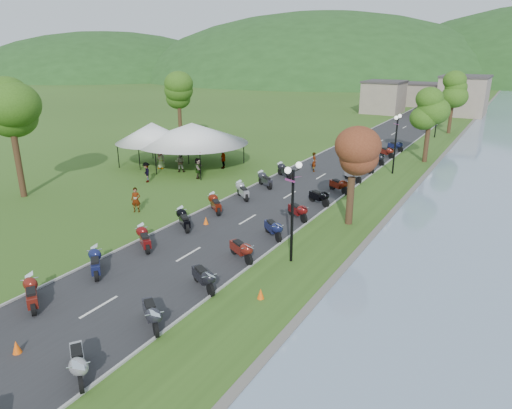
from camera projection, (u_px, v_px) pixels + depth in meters
The scene contains 13 objects.
road at pixel (345, 162), 43.58m from camera, with size 7.00×120.00×0.02m, color #29292C.
hills_backdrop at pixel (488, 78), 174.46m from camera, with size 360.00×120.00×76.00m, color #285621, non-canonical shape.
far_building at pixel (423, 96), 80.54m from camera, with size 18.00×16.00×5.00m, color gray.
moto_row_left at pixel (121, 251), 23.11m from camera, with size 2.60×39.44×1.10m, color #331411, non-canonical shape.
moto_row_right at pixel (310, 204), 30.13m from camera, with size 2.60×46.54×1.10m, color #331411, non-canonical shape.
vendor_tent_main at pixel (193, 145), 41.41m from camera, with size 6.76×6.76×4.00m, color white, non-canonical shape.
vendor_tent_side at pixel (153, 144), 41.66m from camera, with size 4.47×4.47×4.00m, color white, non-canonical shape.
tree_park_left at pixel (12, 127), 31.82m from camera, with size 3.69×3.69×10.24m, color #3C6E1A, non-canonical shape.
tree_lakeside at pixel (352, 171), 27.10m from camera, with size 2.44×2.44×6.77m, color #3C6E1A, non-canonical shape.
pedestrian_a at pixel (137, 212), 30.25m from camera, with size 0.61×0.45×1.67m, color slate.
pedestrian_b at pixel (181, 172), 40.18m from camera, with size 0.87×0.48×1.79m, color slate.
pedestrian_c at pixel (147, 182), 37.08m from camera, with size 1.06×0.44×1.64m, color slate.
traffic_cone_near at pixel (16, 347), 16.08m from camera, with size 0.33×0.33×0.51m, color #F2590C.
Camera 1 is at (14.05, -1.07, 10.20)m, focal length 32.00 mm.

